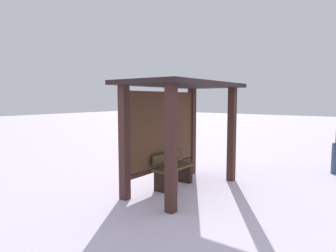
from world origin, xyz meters
The scene contains 3 objects.
ground_plane centered at (0.00, 0.00, 0.00)m, with size 60.00×60.00×0.00m, color white.
bus_shelter centered at (0.00, 0.18, 1.62)m, with size 2.87×1.55×2.26m.
bench_left_inside centered at (0.00, 0.27, 0.34)m, with size 1.07×0.39×0.74m.
Camera 1 is at (-5.09, -3.35, 1.92)m, focal length 31.21 mm.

